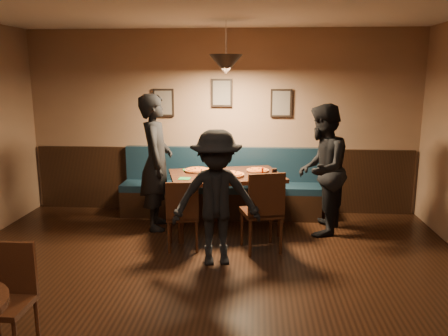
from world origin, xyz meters
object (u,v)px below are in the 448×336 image
chair_near_right (261,210)px  diner_right (322,170)px  diner_left (156,162)px  tabasco_bottle (262,171)px  booth_bench (220,183)px  chair_near_left (183,214)px  diner_front (216,198)px  cafe_chair_far (3,304)px  dining_table (226,202)px  soda_glass (274,174)px

chair_near_right → diner_right: size_ratio=0.57×
diner_left → tabasco_bottle: (1.46, -0.08, -0.08)m
tabasco_bottle → diner_right: bearing=1.6°
booth_bench → chair_near_left: (-0.36, -1.37, -0.06)m
diner_front → cafe_chair_far: size_ratio=1.80×
dining_table → cafe_chair_far: cafe_chair_far is taller
chair_near_right → diner_front: (-0.51, -0.43, 0.27)m
diner_left → booth_bench: bearing=-61.0°
chair_near_right → diner_right: bearing=23.3°
diner_left → tabasco_bottle: size_ratio=15.76×
diner_right → tabasco_bottle: diner_right is taller
dining_table → diner_left: size_ratio=0.79×
chair_near_left → diner_right: bearing=13.7°
soda_glass → tabasco_bottle: (-0.15, 0.23, -0.01)m
chair_near_right → cafe_chair_far: 3.01m
tabasco_bottle → dining_table: bearing=174.7°
dining_table → chair_near_right: bearing=-70.5°
cafe_chair_far → dining_table: bearing=-116.7°
diner_right → soda_glass: bearing=-50.9°
diner_front → chair_near_left: bearing=126.6°
diner_right → chair_near_left: bearing=-51.4°
booth_bench → soda_glass: booth_bench is taller
dining_table → chair_near_left: 0.86m
dining_table → tabasco_bottle: tabasco_bottle is taller
booth_bench → dining_table: (0.13, -0.66, -0.10)m
chair_near_left → diner_left: (-0.49, 0.75, 0.50)m
chair_near_right → soda_glass: bearing=51.8°
dining_table → soda_glass: (0.64, -0.28, 0.47)m
tabasco_bottle → cafe_chair_far: size_ratio=0.14×
diner_left → diner_front: (0.94, -1.17, -0.17)m
soda_glass → tabasco_bottle: 0.28m
diner_left → diner_right: bearing=-98.9°
chair_near_right → diner_right: (0.80, 0.67, 0.37)m
diner_front → tabasco_bottle: size_ratio=12.93×
diner_left → soda_glass: bearing=-108.5°
diner_front → diner_right: bearing=29.7°
chair_near_left → booth_bench: bearing=67.9°
cafe_chair_far → diner_front: bearing=-128.5°
cafe_chair_far → soda_glass: bearing=-128.5°
diner_left → diner_front: diner_left is taller
chair_near_right → diner_front: bearing=-156.0°
booth_bench → diner_right: bearing=-25.8°
diner_front → chair_near_right: bearing=30.1°
booth_bench → chair_near_right: chair_near_right is taller
diner_right → diner_front: (-1.31, -1.11, -0.11)m
tabasco_bottle → chair_near_right: bearing=-91.4°
booth_bench → tabasco_bottle: (0.62, -0.70, 0.35)m
booth_bench → chair_near_left: size_ratio=3.41×
chair_near_left → tabasco_bottle: tabasco_bottle is taller
booth_bench → dining_table: booth_bench is taller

